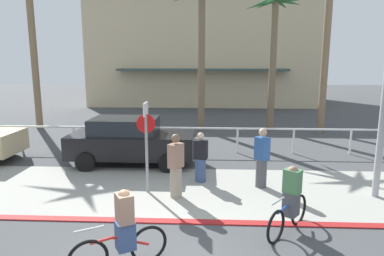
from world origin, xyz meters
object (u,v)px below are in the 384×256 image
(car_black_1, at_px, (131,141))
(cyclist_red_0, at_px, (123,232))
(palm_tree_2, at_px, (201,25))
(cyclist_blue_1, at_px, (290,201))
(pedestrian_0, at_px, (262,160))
(palm_tree_3, at_px, (274,33))
(pedestrian_1, at_px, (176,168))
(stop_sign_bike_lane, at_px, (146,134))
(pedestrian_2, at_px, (201,160))
(palm_tree_1, at_px, (30,12))

(car_black_1, height_order, cyclist_red_0, car_black_1)
(palm_tree_2, bearing_deg, car_black_1, -110.09)
(cyclist_blue_1, distance_m, pedestrian_0, 2.70)
(palm_tree_3, xyz_separation_m, car_black_1, (-6.08, -6.73, -4.21))
(palm_tree_3, xyz_separation_m, pedestrian_1, (-4.17, -9.74, -4.25))
(stop_sign_bike_lane, xyz_separation_m, cyclist_blue_1, (3.50, -2.12, -0.98))
(cyclist_blue_1, bearing_deg, pedestrian_2, 123.47)
(stop_sign_bike_lane, bearing_deg, cyclist_blue_1, -31.27)
(cyclist_red_0, distance_m, pedestrian_1, 3.39)
(cyclist_red_0, bearing_deg, pedestrian_2, 74.62)
(cyclist_red_0, bearing_deg, pedestrian_0, 54.18)
(car_black_1, xyz_separation_m, cyclist_blue_1, (4.56, -4.79, -0.18))
(palm_tree_2, distance_m, cyclist_blue_1, 12.39)
(stop_sign_bike_lane, bearing_deg, palm_tree_3, 61.94)
(palm_tree_1, bearing_deg, cyclist_red_0, -58.63)
(palm_tree_1, xyz_separation_m, pedestrian_0, (10.88, -8.63, -5.34))
(palm_tree_3, distance_m, cyclist_blue_1, 12.43)
(palm_tree_1, height_order, palm_tree_2, palm_tree_1)
(car_black_1, distance_m, cyclist_blue_1, 6.62)
(cyclist_blue_1, distance_m, pedestrian_2, 3.66)
(palm_tree_1, height_order, pedestrian_2, palm_tree_1)
(car_black_1, xyz_separation_m, pedestrian_0, (4.33, -2.11, -0.05))
(palm_tree_2, relative_size, car_black_1, 1.67)
(palm_tree_3, distance_m, pedestrian_0, 9.97)
(pedestrian_0, bearing_deg, pedestrian_1, -159.73)
(stop_sign_bike_lane, relative_size, pedestrian_1, 1.45)
(palm_tree_3, xyz_separation_m, cyclist_red_0, (-4.80, -13.07, -4.38))
(cyclist_blue_1, bearing_deg, palm_tree_3, 82.50)
(palm_tree_1, bearing_deg, palm_tree_3, 0.97)
(stop_sign_bike_lane, height_order, palm_tree_1, palm_tree_1)
(pedestrian_1, height_order, pedestrian_2, pedestrian_1)
(palm_tree_3, xyz_separation_m, cyclist_blue_1, (-1.52, -11.53, -4.38))
(pedestrian_1, distance_m, pedestrian_2, 1.41)
(palm_tree_1, height_order, car_black_1, palm_tree_1)
(palm_tree_3, height_order, cyclist_red_0, palm_tree_3)
(pedestrian_0, bearing_deg, palm_tree_1, 141.59)
(palm_tree_1, distance_m, pedestrian_0, 14.88)
(palm_tree_3, height_order, pedestrian_0, palm_tree_3)
(palm_tree_2, height_order, pedestrian_1, palm_tree_2)
(cyclist_red_0, bearing_deg, cyclist_blue_1, 25.15)
(stop_sign_bike_lane, relative_size, palm_tree_3, 0.37)
(pedestrian_0, distance_m, pedestrian_1, 2.58)
(stop_sign_bike_lane, distance_m, cyclist_blue_1, 4.21)
(cyclist_blue_1, xyz_separation_m, pedestrian_1, (-2.65, 1.79, 0.13))
(stop_sign_bike_lane, distance_m, pedestrian_1, 1.25)
(palm_tree_1, bearing_deg, pedestrian_0, -38.41)
(stop_sign_bike_lane, xyz_separation_m, cyclist_red_0, (0.22, -3.66, -0.98))
(palm_tree_2, height_order, cyclist_blue_1, palm_tree_2)
(stop_sign_bike_lane, height_order, palm_tree_3, palm_tree_3)
(stop_sign_bike_lane, height_order, car_black_1, stop_sign_bike_lane)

